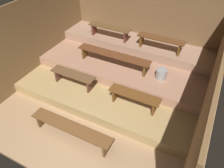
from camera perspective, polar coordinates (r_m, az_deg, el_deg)
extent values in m
cube|color=#997654|center=(6.45, -0.77, -2.75)|extent=(5.73, 5.66, 0.08)
cube|color=brown|center=(7.70, 8.04, 15.28)|extent=(5.73, 0.06, 2.38)
cube|color=brown|center=(7.07, -19.41, 11.13)|extent=(0.06, 5.66, 2.38)
cube|color=brown|center=(5.24, 24.02, -0.94)|extent=(0.06, 5.66, 2.38)
cube|color=#A08251|center=(6.77, 1.71, 1.54)|extent=(4.93, 3.60, 0.27)
cube|color=#A3745A|center=(7.04, 3.80, 5.82)|extent=(4.93, 2.46, 0.27)
cube|color=#9A765E|center=(7.45, 6.11, 10.15)|extent=(4.93, 1.07, 0.27)
cube|color=brown|center=(5.16, -10.59, -10.87)|extent=(2.05, 0.32, 0.04)
cube|color=brown|center=(5.76, -17.72, -8.63)|extent=(0.05, 0.25, 0.36)
cube|color=brown|center=(4.99, -1.54, -16.18)|extent=(0.05, 0.25, 0.36)
cube|color=brown|center=(6.17, -10.09, 2.54)|extent=(1.31, 0.32, 0.04)
cube|color=#533123|center=(6.58, -13.68, 2.39)|extent=(0.05, 0.25, 0.36)
cube|color=#533123|center=(6.04, -5.77, -0.34)|extent=(0.05, 0.25, 0.36)
cube|color=brown|center=(5.45, 5.84, -2.75)|extent=(1.31, 0.32, 0.04)
cube|color=brown|center=(5.74, 0.81, -2.60)|extent=(0.05, 0.25, 0.36)
cube|color=brown|center=(5.48, 10.87, -5.96)|extent=(0.05, 0.25, 0.36)
cube|color=brown|center=(6.40, 0.38, 7.63)|extent=(2.23, 0.32, 0.04)
cube|color=#553A17|center=(6.95, -7.02, 8.16)|extent=(0.05, 0.25, 0.36)
cube|color=#553A17|center=(6.20, 8.59, 3.77)|extent=(0.05, 0.25, 0.36)
cube|color=brown|center=(7.36, -0.65, 14.49)|extent=(1.42, 0.32, 0.04)
cube|color=brown|center=(7.71, -4.64, 13.96)|extent=(0.05, 0.25, 0.36)
cube|color=brown|center=(7.22, 3.61, 12.13)|extent=(0.05, 0.25, 0.36)
cube|color=brown|center=(6.81, 12.54, 11.36)|extent=(1.42, 0.32, 0.04)
cube|color=brown|center=(7.05, 7.68, 11.13)|extent=(0.05, 0.25, 0.36)
cube|color=brown|center=(6.81, 17.06, 8.59)|extent=(0.05, 0.25, 0.36)
cylinder|color=gray|center=(6.19, 12.58, 2.58)|extent=(0.30, 0.30, 0.27)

